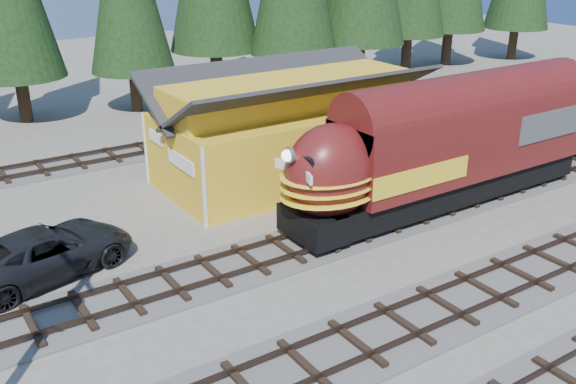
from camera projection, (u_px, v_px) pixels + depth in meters
ground at (452, 263)px, 22.86m from camera, size 120.00×120.00×0.00m
track_siding at (536, 175)px, 31.03m from camera, size 68.00×3.20×0.33m
track_spur at (38, 170)px, 31.67m from camera, size 32.00×3.20×0.33m
depot at (290, 117)px, 29.87m from camera, size 12.80×7.00×5.30m
locomotive at (437, 153)px, 26.55m from camera, size 15.63×3.11×4.25m
pickup_truck_a at (46, 252)px, 21.86m from camera, size 6.54×4.21×1.68m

